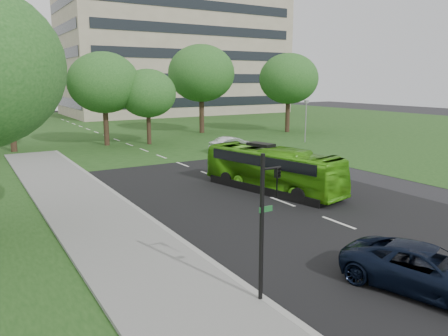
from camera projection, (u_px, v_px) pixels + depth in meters
name	position (u px, v px, depth m)	size (l,w,h in m)	color
ground	(308.00, 212.00, 21.22)	(160.00, 160.00, 0.00)	black
street_surfaces	(137.00, 149.00, 40.11)	(120.00, 120.00, 0.15)	black
office_building	(175.00, 46.00, 81.83)	(40.10, 20.10, 25.00)	gray
tree_park_a	(7.00, 80.00, 37.64)	(6.99, 6.99, 9.29)	black
tree_park_b	(104.00, 83.00, 41.38)	(6.80, 6.80, 8.91)	black
tree_park_c	(148.00, 93.00, 42.41)	(5.53, 5.53, 7.34)	black
tree_park_d	(201.00, 73.00, 51.26)	(7.84, 7.84, 10.37)	black
tree_park_e	(289.00, 79.00, 52.21)	(7.07, 7.07, 9.42)	black
bus	(272.00, 169.00, 25.03)	(2.10, 8.99, 2.50)	#439B13
sedan	(232.00, 144.00, 38.57)	(1.43, 4.11, 1.35)	silver
suv	(427.00, 270.00, 13.11)	(2.29, 4.96, 1.38)	black
traffic_light	(266.00, 217.00, 12.10)	(0.70, 0.20, 4.37)	black
camera_pole	(306.00, 115.00, 43.96)	(0.43, 0.40, 4.28)	gray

